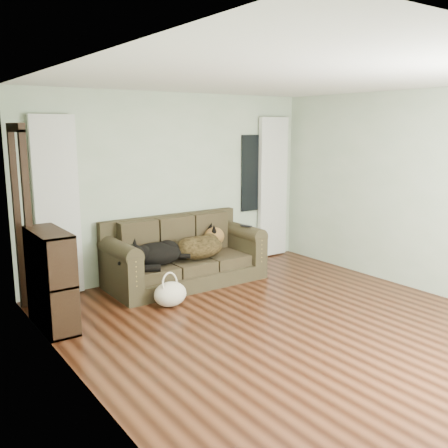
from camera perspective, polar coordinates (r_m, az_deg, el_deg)
floor at (r=5.56m, az=7.56°, el=-11.55°), size 5.00×5.00×0.00m
ceiling at (r=5.16m, az=8.32°, el=16.20°), size 5.00×5.00×0.00m
wall_back at (r=7.21m, az=-5.76°, el=4.43°), size 4.50×0.04×2.60m
wall_left at (r=4.04m, az=-16.15°, el=-1.24°), size 0.04×5.00×2.60m
wall_right at (r=6.92m, az=21.71°, el=3.42°), size 0.04×5.00×2.60m
curtain_left at (r=6.50m, az=-18.54°, el=1.84°), size 0.55×0.08×2.25m
curtain_right at (r=8.20m, az=5.59°, el=4.18°), size 0.55×0.08×2.25m
window_pane at (r=7.99m, az=3.47°, el=5.83°), size 0.50×0.03×1.20m
door_casing at (r=6.04m, az=-22.00°, el=-0.03°), size 0.07×0.60×2.10m
sofa at (r=6.85m, az=-4.42°, el=-3.13°), size 2.13×0.92×0.87m
dog_black_lab at (r=6.55m, az=-8.08°, el=-3.61°), size 0.76×0.56×0.30m
dog_shepherd at (r=6.89m, az=-2.70°, el=-2.68°), size 0.79×0.57×0.34m
tv_remote at (r=7.15m, az=2.54°, el=-0.21°), size 0.10×0.18×0.02m
tote_bag at (r=6.08m, az=-6.18°, el=-7.89°), size 0.43×0.34×0.30m
bookshelf at (r=5.65m, az=-19.14°, el=-6.31°), size 0.39×0.88×1.06m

